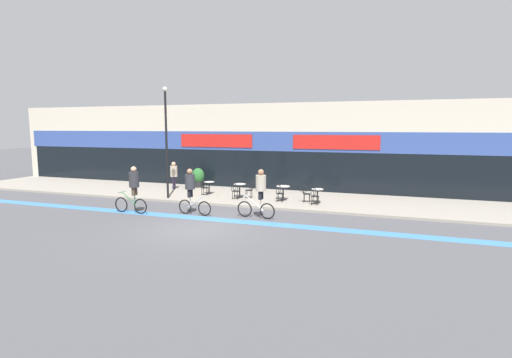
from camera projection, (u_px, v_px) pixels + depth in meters
ground_plane at (197, 229)px, 15.82m from camera, size 120.00×120.00×0.00m
sidewalk_slab at (258, 197)px, 22.58m from camera, size 40.00×5.50×0.12m
storefront_facade at (281, 146)px, 26.63m from camera, size 40.00×4.06×5.48m
bike_lane_stripe at (216, 219)px, 17.42m from camera, size 36.00×0.70×0.01m
bistro_table_0 at (209, 185)px, 23.33m from camera, size 0.60×0.60×0.72m
bistro_table_1 at (240, 188)px, 22.10m from camera, size 0.68×0.68×0.77m
bistro_table_2 at (283, 190)px, 21.37m from camera, size 0.72×0.72×0.75m
bistro_table_3 at (317, 193)px, 20.54m from camera, size 0.60×0.60×0.73m
cafe_chair_0_near at (204, 187)px, 22.74m from camera, size 0.45×0.60×0.90m
cafe_chair_1_near at (235, 190)px, 21.52m from camera, size 0.40×0.57×0.90m
cafe_chair_1_side at (250, 189)px, 21.91m from camera, size 0.60×0.45×0.90m
cafe_chair_2_near at (280, 192)px, 20.79m from camera, size 0.41×0.58×0.90m
cafe_chair_3_near at (315, 195)px, 19.95m from camera, size 0.42×0.59×0.90m
cafe_chair_3_side at (305, 192)px, 20.73m from camera, size 0.60×0.45×0.90m
planter_pot at (198, 177)px, 25.84m from camera, size 0.80×0.80×1.25m
lamp_post at (166, 136)px, 21.57m from camera, size 0.26×0.26×6.02m
cyclist_0 at (133, 186)px, 18.52m from camera, size 1.82×0.50×2.21m
cyclist_1 at (260, 190)px, 17.47m from camera, size 1.82×0.56×2.19m
cyclist_2 at (191, 188)px, 18.26m from camera, size 1.72×0.52×2.12m
pedestrian_near_end at (174, 173)px, 25.08m from camera, size 0.55×0.55×1.72m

